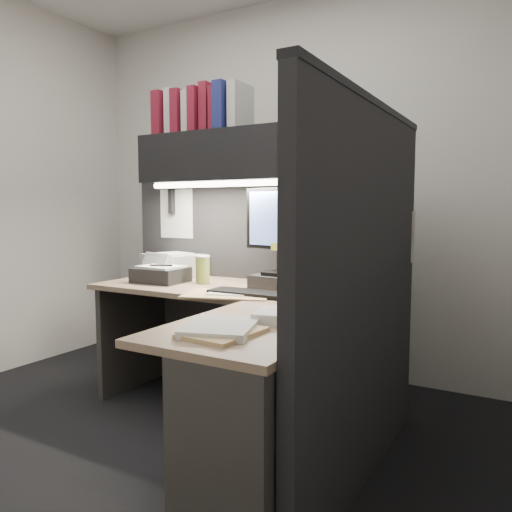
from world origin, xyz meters
name	(u,v)px	position (x,y,z in m)	size (l,w,h in m)	color
floor	(161,444)	(0.00, 0.00, 0.00)	(3.50, 3.50, 0.00)	black
wall_back	(292,186)	(0.00, 1.50, 1.35)	(3.50, 0.04, 2.70)	silver
partition_back	(257,268)	(0.03, 0.93, 0.80)	(1.90, 0.06, 1.60)	black
partition_right	(364,299)	(0.98, 0.18, 0.80)	(0.06, 1.50, 1.60)	black
desk	(231,372)	(0.43, 0.00, 0.44)	(1.70, 1.53, 0.73)	#93785D
overhead_shelf	(256,155)	(0.12, 0.75, 1.50)	(1.55, 0.34, 0.30)	black
task_light_tube	(244,183)	(0.12, 0.61, 1.33)	(0.04, 0.04, 1.32)	white
monitor	(286,249)	(0.37, 0.66, 0.96)	(0.53, 0.28, 0.57)	black
keyboard	(251,293)	(0.31, 0.37, 0.74)	(0.46, 0.15, 0.02)	black
mousepad	(327,299)	(0.70, 0.46, 0.73)	(0.20, 0.18, 0.00)	navy
mouse	(324,295)	(0.69, 0.45, 0.75)	(0.06, 0.10, 0.04)	black
telephone	(348,281)	(0.69, 0.79, 0.78)	(0.25, 0.26, 0.10)	#B3AD8A
coffee_cup	(203,270)	(-0.16, 0.59, 0.81)	(0.09, 0.09, 0.16)	#B0B749
printer	(174,265)	(-0.54, 0.79, 0.80)	(0.37, 0.31, 0.15)	#9B9EA1
notebook_stack	(161,275)	(-0.42, 0.51, 0.78)	(0.30, 0.25, 0.09)	black
open_folder	(228,294)	(0.20, 0.32, 0.73)	(0.45, 0.30, 0.01)	tan
paper_stack_a	(286,317)	(0.75, -0.10, 0.75)	(0.24, 0.20, 0.05)	white
paper_stack_b	(221,328)	(0.61, -0.36, 0.75)	(0.24, 0.30, 0.03)	white
manila_stack	(223,333)	(0.64, -0.39, 0.74)	(0.22, 0.28, 0.02)	tan
binder_row	(201,112)	(-0.27, 0.75, 1.79)	(0.63, 0.26, 0.30)	maroon
pinned_papers	(286,233)	(0.42, 0.56, 1.05)	(1.76, 1.31, 0.51)	white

